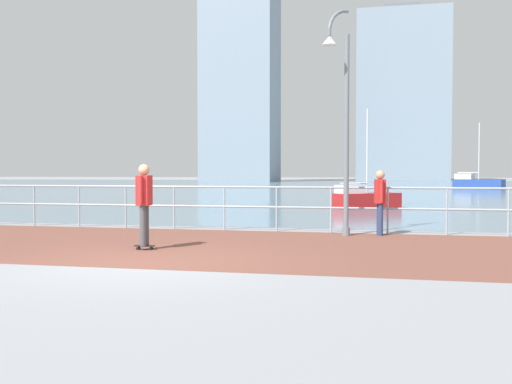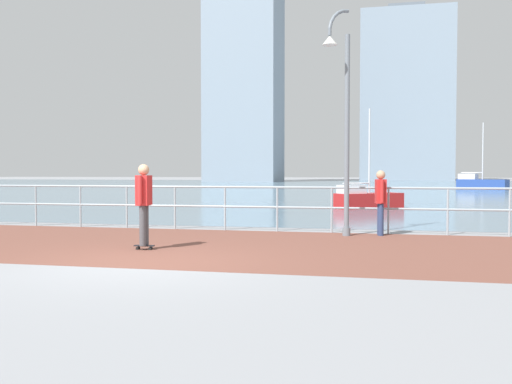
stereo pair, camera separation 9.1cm
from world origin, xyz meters
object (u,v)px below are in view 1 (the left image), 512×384
object	(u,v)px
sailboat_yellow	(477,183)
lamppost	(341,111)
sailboat_white	(365,199)
bystander	(380,197)
skateboarder	(144,199)

from	to	relation	value
sailboat_yellow	lamppost	bearing A→B (deg)	-104.53
sailboat_yellow	sailboat_white	bearing A→B (deg)	-108.80
bystander	sailboat_white	size ratio (longest dim) A/B	0.37
lamppost	skateboarder	size ratio (longest dim) A/B	3.19
lamppost	skateboarder	xyz separation A→B (m)	(-3.69, -3.14, -1.98)
skateboarder	sailboat_yellow	world-z (taller)	sailboat_yellow
skateboarder	sailboat_yellow	bearing A→B (deg)	71.81
lamppost	sailboat_white	size ratio (longest dim) A/B	1.28
lamppost	sailboat_yellow	bearing A→B (deg)	75.47
lamppost	sailboat_yellow	size ratio (longest dim) A/B	0.92
lamppost	skateboarder	world-z (taller)	lamppost
lamppost	skateboarder	distance (m)	5.23
bystander	lamppost	bearing A→B (deg)	-158.53
sailboat_white	lamppost	bearing A→B (deg)	-92.51
lamppost	bystander	distance (m)	2.30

